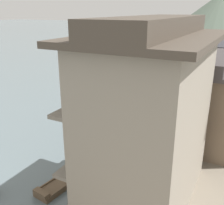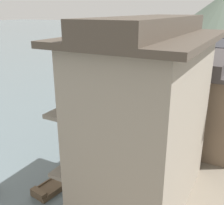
# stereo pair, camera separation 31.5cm
# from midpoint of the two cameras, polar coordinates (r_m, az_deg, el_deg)

# --- Properties ---
(boat_moored_nearest) EXTENTS (2.58, 5.44, 0.85)m
(boat_moored_nearest) POSITION_cam_midpoint_polar(r_m,az_deg,el_deg) (48.28, 10.77, 7.96)
(boat_moored_nearest) COLOR #232326
(boat_moored_nearest) RESTS_ON ground
(boat_moored_second) EXTENTS (1.60, 5.64, 0.69)m
(boat_moored_second) POSITION_cam_midpoint_polar(r_m,az_deg,el_deg) (29.12, 4.40, 0.60)
(boat_moored_second) COLOR brown
(boat_moored_second) RESTS_ON ground
(boat_moored_third) EXTENTS (1.20, 4.16, 0.41)m
(boat_moored_third) POSITION_cam_midpoint_polar(r_m,az_deg,el_deg) (34.32, 12.63, 2.95)
(boat_moored_third) COLOR #33281E
(boat_moored_third) RESTS_ON ground
(boat_moored_far) EXTENTS (1.77, 5.65, 0.80)m
(boat_moored_far) POSITION_cam_midpoint_polar(r_m,az_deg,el_deg) (55.16, 17.99, 8.73)
(boat_moored_far) COLOR #33281E
(boat_moored_far) RESTS_ON ground
(boat_midriver_drifting) EXTENTS (1.59, 4.54, 0.49)m
(boat_midriver_drifting) POSITION_cam_midpoint_polar(r_m,az_deg,el_deg) (21.54, 0.94, -6.53)
(boat_midriver_drifting) COLOR brown
(boat_midriver_drifting) RESTS_ON ground
(boat_midriver_upstream) EXTENTS (1.58, 3.73, 0.81)m
(boat_midriver_upstream) POSITION_cam_midpoint_polar(r_m,az_deg,el_deg) (41.31, 15.27, 5.73)
(boat_midriver_upstream) COLOR brown
(boat_midriver_upstream) RESTS_ON ground
(boat_crossing_west) EXTENTS (1.65, 4.17, 0.49)m
(boat_crossing_west) POSITION_cam_midpoint_polar(r_m,az_deg,el_deg) (16.43, -10.27, -15.93)
(boat_crossing_west) COLOR brown
(boat_crossing_west) RESTS_ON ground
(house_waterfront_nearest) EXTENTS (5.26, 8.37, 8.74)m
(house_waterfront_nearest) POSITION_cam_midpoint_polar(r_m,az_deg,el_deg) (12.26, 7.44, -3.38)
(house_waterfront_nearest) COLOR gray
(house_waterfront_nearest) RESTS_ON riverbank_right
(house_waterfront_second) EXTENTS (6.80, 7.48, 6.14)m
(house_waterfront_second) POSITION_cam_midpoint_polar(r_m,az_deg,el_deg) (19.85, 17.63, 0.82)
(house_waterfront_second) COLOR #75604C
(house_waterfront_second) RESTS_ON riverbank_right
(house_waterfront_tall) EXTENTS (5.88, 7.46, 6.14)m
(house_waterfront_tall) POSITION_cam_midpoint_polar(r_m,az_deg,el_deg) (27.49, 19.88, 5.60)
(house_waterfront_tall) COLOR gray
(house_waterfront_tall) RESTS_ON riverbank_right
(mooring_post_dock_near) EXTENTS (0.20, 0.20, 0.78)m
(mooring_post_dock_near) POSITION_cam_midpoint_polar(r_m,az_deg,el_deg) (15.56, -2.73, -14.26)
(mooring_post_dock_near) COLOR #473828
(mooring_post_dock_near) RESTS_ON riverbank_right
(mooring_post_dock_mid) EXTENTS (0.20, 0.20, 0.88)m
(mooring_post_dock_mid) POSITION_cam_midpoint_polar(r_m,az_deg,el_deg) (21.71, 7.62, -4.04)
(mooring_post_dock_mid) COLOR #473828
(mooring_post_dock_mid) RESTS_ON riverbank_right
(mooring_post_dock_far) EXTENTS (0.20, 0.20, 0.98)m
(mooring_post_dock_far) POSITION_cam_midpoint_polar(r_m,az_deg,el_deg) (28.72, 13.11, 1.62)
(mooring_post_dock_far) COLOR #473828
(mooring_post_dock_far) RESTS_ON riverbank_right
(hill_far_west) EXTENTS (44.02, 44.02, 16.70)m
(hill_far_west) POSITION_cam_midpoint_polar(r_m,az_deg,el_deg) (128.24, 22.30, 17.48)
(hill_far_west) COLOR #5B6B5B
(hill_far_west) RESTS_ON ground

